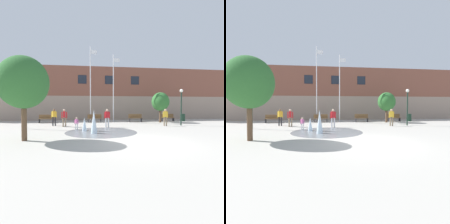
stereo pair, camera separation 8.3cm
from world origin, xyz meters
TOP-DOWN VIEW (x-y plane):
  - ground_plane at (0.00, 0.00)m, footprint 100.00×100.00m
  - library_building at (0.00, 17.51)m, footprint 36.00×6.05m
  - splash_fountain at (-2.32, 4.06)m, footprint 5.11×5.11m
  - park_bench_left_of_flagpoles at (-7.32, 11.40)m, footprint 1.60×0.44m
  - park_bench_under_left_flagpole at (-2.04, 11.45)m, footprint 1.60×0.44m
  - park_bench_center at (2.71, 11.34)m, footprint 1.60×0.44m
  - park_bench_far_right at (6.73, 11.41)m, footprint 1.60×0.44m
  - child_in_fountain at (-3.64, 5.11)m, footprint 0.31×0.24m
  - teen_by_trashcan at (4.37, 6.92)m, footprint 0.50×0.32m
  - adult_in_red at (-1.13, 6.49)m, footprint 0.50×0.28m
  - adult_near_bench at (-4.87, 7.49)m, footprint 0.50×0.35m
  - adult_watching at (-5.93, 8.41)m, footprint 0.50×0.36m
  - flagpole_left at (-2.46, 11.94)m, footprint 0.80×0.10m
  - flagpole_right at (0.23, 11.94)m, footprint 0.80×0.10m
  - lamp_post_left_lane at (-7.75, 6.40)m, footprint 0.32×0.32m
  - lamp_post_right_lane at (6.09, 7.21)m, footprint 0.32×0.32m
  - trash_can at (8.67, 11.44)m, footprint 0.56×0.56m
  - street_tree_foreground at (-6.14, 1.36)m, footprint 2.62×2.62m
  - street_tree_near_building at (5.41, 10.51)m, footprint 1.98×1.98m

SIDE VIEW (x-z plane):
  - ground_plane at x=0.00m, z-range 0.00..0.00m
  - trash_can at x=8.67m, z-range 0.00..0.90m
  - park_bench_left_of_flagpoles at x=-7.32m, z-range 0.02..0.93m
  - park_bench_under_left_flagpole at x=-2.04m, z-range 0.02..0.93m
  - park_bench_center at x=2.71m, z-range 0.02..0.93m
  - park_bench_far_right at x=6.73m, z-range 0.02..0.93m
  - splash_fountain at x=-2.32m, z-range -0.22..1.36m
  - child_in_fountain at x=-3.64m, z-range 0.09..1.07m
  - teen_by_trashcan at x=4.37m, z-range 0.14..1.73m
  - adult_in_red at x=-1.13m, z-range 0.14..1.73m
  - adult_near_bench at x=-4.87m, z-range 0.14..1.73m
  - adult_watching at x=-5.93m, z-range 0.14..1.73m
  - lamp_post_right_lane at x=6.09m, z-range 0.57..4.05m
  - street_tree_near_building at x=5.41m, z-range 0.63..4.05m
  - lamp_post_left_lane at x=-7.75m, z-range 0.58..4.21m
  - street_tree_foreground at x=-6.14m, z-range 0.85..5.36m
  - library_building at x=0.00m, z-range 0.00..7.04m
  - flagpole_right at x=0.23m, z-range 0.25..8.12m
  - flagpole_left at x=-2.46m, z-range 0.25..8.96m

